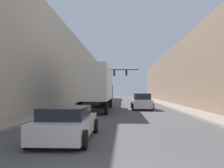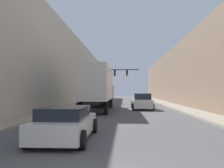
% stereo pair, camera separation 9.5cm
% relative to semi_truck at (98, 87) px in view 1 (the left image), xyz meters
% --- Properties ---
extents(sidewalk_right, '(2.02, 80.00, 0.15)m').
position_rel_semi_truck_xyz_m(sidewalk_right, '(8.56, 9.65, -2.23)').
color(sidewalk_right, gray).
rests_on(sidewalk_right, ground).
extents(sidewalk_left, '(2.02, 80.00, 0.15)m').
position_rel_semi_truck_xyz_m(sidewalk_left, '(-3.99, 9.65, -2.23)').
color(sidewalk_left, gray).
rests_on(sidewalk_left, ground).
extents(building_right, '(6.00, 80.00, 8.26)m').
position_rel_semi_truck_xyz_m(building_right, '(12.57, 9.65, 1.83)').
color(building_right, '#846B56').
rests_on(building_right, ground).
extents(building_left, '(6.00, 80.00, 10.62)m').
position_rel_semi_truck_xyz_m(building_left, '(-8.00, 9.65, 3.01)').
color(building_left, '#BCB29E').
rests_on(building_left, ground).
extents(semi_truck, '(2.48, 11.71, 4.12)m').
position_rel_semi_truck_xyz_m(semi_truck, '(0.00, 0.00, 0.00)').
color(semi_truck, silver).
rests_on(semi_truck, ground).
extents(sedan_car, '(2.07, 4.57, 1.29)m').
position_rel_semi_truck_xyz_m(sedan_car, '(0.28, -14.63, -1.67)').
color(sedan_car, silver).
rests_on(sedan_car, ground).
extents(suv_car, '(2.14, 4.88, 1.66)m').
position_rel_semi_truck_xyz_m(suv_car, '(4.41, 1.96, -1.51)').
color(suv_car, silver).
rests_on(suv_car, ground).
extents(traffic_signal_gantry, '(7.87, 0.35, 5.60)m').
position_rel_semi_truck_xyz_m(traffic_signal_gantry, '(-0.54, 15.21, 1.78)').
color(traffic_signal_gantry, black).
rests_on(traffic_signal_gantry, ground).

